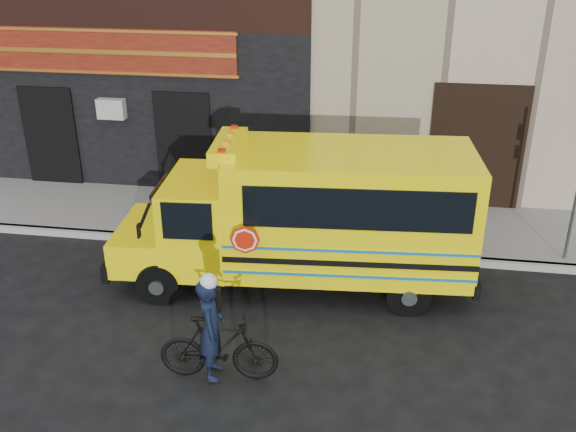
# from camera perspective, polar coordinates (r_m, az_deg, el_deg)

# --- Properties ---
(ground) EXTENTS (120.00, 120.00, 0.00)m
(ground) POSITION_cam_1_polar(r_m,az_deg,el_deg) (11.72, -1.51, -9.07)
(ground) COLOR black
(ground) RESTS_ON ground
(curb) EXTENTS (40.00, 0.20, 0.15)m
(curb) POSITION_cam_1_polar(r_m,az_deg,el_deg) (13.89, 0.39, -2.92)
(curb) COLOR #9E9D98
(curb) RESTS_ON ground
(sidewalk) EXTENTS (40.00, 3.00, 0.15)m
(sidewalk) POSITION_cam_1_polar(r_m,az_deg,el_deg) (15.23, 1.22, -0.34)
(sidewalk) COLOR slate
(sidewalk) RESTS_ON ground
(school_bus) EXTENTS (7.04, 2.73, 2.92)m
(school_bus) POSITION_cam_1_polar(r_m,az_deg,el_deg) (12.11, 2.31, 0.26)
(school_bus) COLOR black
(school_bus) RESTS_ON ground
(bicycle) EXTENTS (1.88, 0.65, 1.11)m
(bicycle) POSITION_cam_1_polar(r_m,az_deg,el_deg) (10.10, -6.19, -11.59)
(bicycle) COLOR black
(bicycle) RESTS_ON ground
(cyclist) EXTENTS (0.49, 0.67, 1.69)m
(cyclist) POSITION_cam_1_polar(r_m,az_deg,el_deg) (9.96, -6.81, -10.16)
(cyclist) COLOR black
(cyclist) RESTS_ON ground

